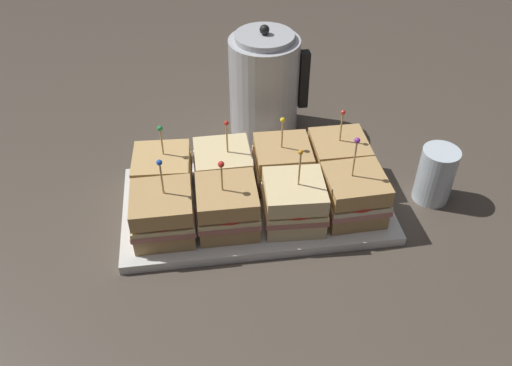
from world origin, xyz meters
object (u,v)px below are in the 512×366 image
at_px(sandwich_back_far_left, 163,174).
at_px(sandwich_front_far_right, 354,195).
at_px(drinking_glass, 436,175).
at_px(sandwich_front_far_left, 163,214).
at_px(sandwich_front_center_right, 294,203).
at_px(sandwich_back_center_left, 223,168).
at_px(kettle_steel, 264,85).
at_px(sandwich_front_center_left, 227,207).
at_px(sandwich_back_far_right, 338,158).
at_px(sandwich_back_center_right, 283,164).
at_px(serving_platter, 256,205).

bearing_deg(sandwich_back_far_left, sandwich_front_far_right, -18.04).
bearing_deg(sandwich_front_far_right, drinking_glass, 13.40).
xyz_separation_m(sandwich_front_far_left, sandwich_back_far_left, (0.00, 0.11, -0.00)).
height_order(sandwich_front_far_right, drinking_glass, sandwich_front_far_right).
bearing_deg(sandwich_front_far_left, sandwich_front_center_right, -0.45).
distance_m(sandwich_front_far_left, sandwich_back_center_left, 0.16).
bearing_deg(kettle_steel, sandwich_back_center_left, -118.01).
relative_size(sandwich_back_far_left, kettle_steel, 0.58).
relative_size(sandwich_front_center_left, kettle_steel, 0.59).
bearing_deg(sandwich_back_far_left, sandwich_back_center_left, 0.56).
bearing_deg(sandwich_back_far_right, sandwich_front_far_right, -90.32).
bearing_deg(sandwich_back_center_right, drinking_glass, -13.84).
distance_m(sandwich_back_far_right, kettle_steel, 0.24).
xyz_separation_m(serving_platter, sandwich_back_center_left, (-0.06, 0.06, 0.05)).
bearing_deg(drinking_glass, sandwich_front_center_left, -174.12).
relative_size(sandwich_front_center_right, sandwich_back_far_left, 1.11).
height_order(sandwich_back_center_right, drinking_glass, sandwich_back_center_right).
xyz_separation_m(sandwich_front_far_left, sandwich_front_center_right, (0.23, -0.00, 0.00)).
bearing_deg(serving_platter, drinking_glass, -2.42).
height_order(sandwich_front_center_left, sandwich_back_far_right, sandwich_back_far_right).
bearing_deg(sandwich_front_far_right, sandwich_back_far_left, 161.96).
height_order(sandwich_front_center_left, sandwich_front_center_right, sandwich_front_center_right).
height_order(sandwich_front_center_right, sandwich_back_far_right, sandwich_front_center_right).
relative_size(serving_platter, sandwich_front_center_left, 3.38).
xyz_separation_m(sandwich_back_center_right, sandwich_back_far_right, (0.11, 0.00, -0.00)).
distance_m(serving_platter, sandwich_front_center_right, 0.10).
distance_m(serving_platter, sandwich_back_far_left, 0.18).
distance_m(sandwich_front_far_left, kettle_steel, 0.39).
bearing_deg(sandwich_back_far_right, sandwich_front_center_right, -133.25).
bearing_deg(kettle_steel, drinking_glass, -44.22).
xyz_separation_m(serving_platter, drinking_glass, (0.34, -0.01, 0.05)).
relative_size(sandwich_front_far_left, kettle_steel, 0.63).
relative_size(sandwich_back_far_right, kettle_steel, 0.61).
bearing_deg(sandwich_front_center_left, sandwich_back_far_right, 26.40).
relative_size(sandwich_front_far_left, sandwich_back_far_left, 1.08).
relative_size(sandwich_back_far_left, sandwich_back_far_right, 0.96).
distance_m(sandwich_front_center_right, sandwich_back_far_left, 0.25).
bearing_deg(drinking_glass, sandwich_front_far_right, -166.60).
xyz_separation_m(serving_platter, sandwich_front_far_left, (-0.17, -0.06, 0.05)).
height_order(sandwich_front_far_left, sandwich_back_center_right, sandwich_front_far_left).
xyz_separation_m(sandwich_front_far_right, sandwich_back_center_right, (-0.11, 0.11, -0.00)).
height_order(sandwich_back_far_left, sandwich_back_center_right, sandwich_back_center_right).
relative_size(sandwich_front_far_right, kettle_steel, 0.67).
xyz_separation_m(sandwich_back_far_left, sandwich_back_center_right, (0.23, -0.00, -0.00)).
height_order(sandwich_front_center_right, sandwich_back_far_left, sandwich_front_center_right).
relative_size(sandwich_front_far_right, sandwich_back_center_right, 1.12).
bearing_deg(sandwich_back_center_left, drinking_glass, -10.12).
distance_m(sandwich_back_far_left, drinking_glass, 0.51).
height_order(sandwich_front_center_right, sandwich_front_far_right, sandwich_front_far_right).
bearing_deg(sandwich_back_far_left, serving_platter, -18.06).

